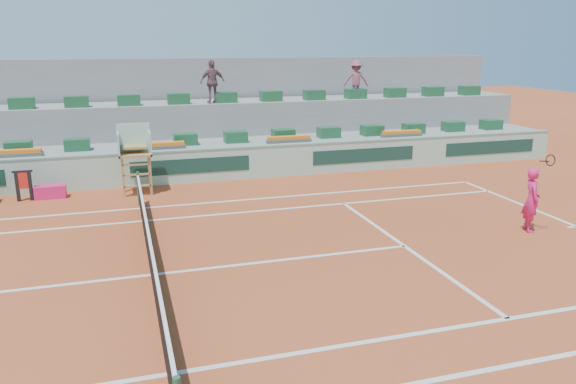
# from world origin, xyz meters

# --- Properties ---
(ground) EXTENTS (90.00, 90.00, 0.00)m
(ground) POSITION_xyz_m (0.00, 0.00, 0.00)
(ground) COLOR #993D1D
(ground) RESTS_ON ground
(seating_tier_lower) EXTENTS (36.00, 4.00, 1.20)m
(seating_tier_lower) POSITION_xyz_m (0.00, 10.70, 0.60)
(seating_tier_lower) COLOR gray
(seating_tier_lower) RESTS_ON ground
(seating_tier_upper) EXTENTS (36.00, 2.40, 2.60)m
(seating_tier_upper) POSITION_xyz_m (0.00, 12.30, 1.30)
(seating_tier_upper) COLOR gray
(seating_tier_upper) RESTS_ON ground
(stadium_back_wall) EXTENTS (36.00, 0.40, 4.40)m
(stadium_back_wall) POSITION_xyz_m (0.00, 13.90, 2.20)
(stadium_back_wall) COLOR gray
(stadium_back_wall) RESTS_ON ground
(player_bag) EXTENTS (1.00, 0.44, 0.44)m
(player_bag) POSITION_xyz_m (-2.84, 7.62, 0.22)
(player_bag) COLOR #E01D67
(player_bag) RESTS_ON ground
(spectator_mid) EXTENTS (1.11, 0.60, 1.79)m
(spectator_mid) POSITION_xyz_m (3.42, 11.50, 3.50)
(spectator_mid) COLOR #6E4952
(spectator_mid) RESTS_ON seating_tier_upper
(spectator_right) EXTENTS (1.25, 0.95, 1.71)m
(spectator_right) POSITION_xyz_m (10.05, 11.80, 3.46)
(spectator_right) COLOR #8B4557
(spectator_right) RESTS_ON seating_tier_upper
(court_lines) EXTENTS (23.89, 11.09, 0.01)m
(court_lines) POSITION_xyz_m (0.00, 0.00, 0.01)
(court_lines) COLOR silver
(court_lines) RESTS_ON ground
(tennis_net) EXTENTS (0.10, 11.97, 1.10)m
(tennis_net) POSITION_xyz_m (0.00, 0.00, 0.53)
(tennis_net) COLOR black
(tennis_net) RESTS_ON ground
(advertising_hoarding) EXTENTS (36.00, 0.34, 1.26)m
(advertising_hoarding) POSITION_xyz_m (0.02, 8.50, 0.63)
(advertising_hoarding) COLOR #9EC7B2
(advertising_hoarding) RESTS_ON ground
(umpire_chair) EXTENTS (1.10, 0.90, 2.40)m
(umpire_chair) POSITION_xyz_m (0.00, 7.50, 1.54)
(umpire_chair) COLOR olive
(umpire_chair) RESTS_ON ground
(seat_row_lower) EXTENTS (32.90, 0.60, 0.44)m
(seat_row_lower) POSITION_xyz_m (0.00, 9.80, 1.42)
(seat_row_lower) COLOR #1B512E
(seat_row_lower) RESTS_ON seating_tier_lower
(seat_row_upper) EXTENTS (32.90, 0.60, 0.44)m
(seat_row_upper) POSITION_xyz_m (0.00, 11.70, 2.82)
(seat_row_upper) COLOR #1B512E
(seat_row_upper) RESTS_ON seating_tier_upper
(flower_planters) EXTENTS (26.80, 0.36, 0.28)m
(flower_planters) POSITION_xyz_m (-1.50, 9.00, 1.33)
(flower_planters) COLOR #515151
(flower_planters) RESTS_ON seating_tier_lower
(towel_rack) EXTENTS (0.63, 0.10, 1.03)m
(towel_rack) POSITION_xyz_m (-3.62, 7.51, 0.60)
(towel_rack) COLOR black
(towel_rack) RESTS_ON ground
(tennis_player) EXTENTS (0.65, 0.95, 2.28)m
(tennis_player) POSITION_xyz_m (10.32, 0.11, 0.91)
(tennis_player) COLOR #E01D67
(tennis_player) RESTS_ON ground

